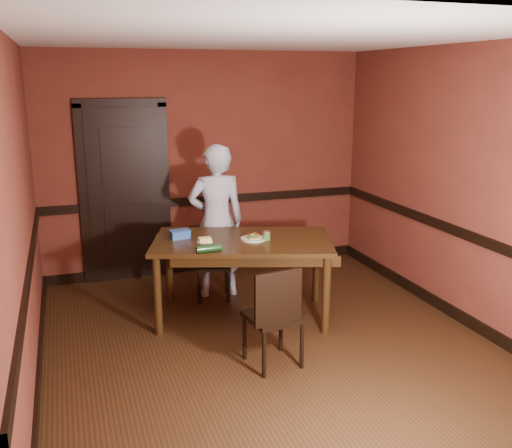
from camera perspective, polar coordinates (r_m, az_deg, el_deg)
floor at (r=5.38m, az=1.22°, el=-11.79°), size 4.00×4.50×0.01m
ceiling at (r=4.84m, az=1.40°, el=18.25°), size 4.00×4.50×0.01m
wall_back at (r=7.06m, az=-4.99°, el=6.00°), size 4.00×0.02×2.70m
wall_front at (r=3.00m, az=16.25°, el=-6.14°), size 4.00×0.02×2.70m
wall_left at (r=4.66m, az=-22.46°, el=0.59°), size 0.02×4.50×2.70m
wall_right at (r=5.92m, az=19.86°, el=3.57°), size 0.02×4.50×2.70m
dado_back at (r=7.13m, az=-4.88°, el=2.40°), size 4.00×0.03×0.10m
dado_left at (r=4.78m, az=-21.77°, el=-4.63°), size 0.03×4.50×0.10m
dado_right at (r=6.00m, az=19.38°, el=-0.66°), size 0.03×4.50×0.10m
baseboard_back at (r=7.35m, az=-4.74°, el=-4.02°), size 4.00×0.03×0.12m
baseboard_left at (r=5.10m, az=-20.87°, el=-13.60°), size 0.03×4.50×0.12m
baseboard_right at (r=6.26m, az=18.74°, el=-8.10°), size 0.03×4.50×0.12m
door at (r=6.91m, az=-12.97°, el=3.32°), size 1.05×0.07×2.20m
dining_table at (r=5.78m, az=-1.36°, el=-5.46°), size 1.97×1.48×0.82m
chair_far at (r=6.29m, az=-4.34°, el=-3.98°), size 0.44×0.44×0.79m
chair_near at (r=4.84m, az=1.71°, el=-9.06°), size 0.47×0.47×0.90m
person at (r=6.27m, az=-3.98°, el=0.28°), size 0.65×0.45×1.70m
sandwich_plate at (r=5.64m, az=-0.26°, el=-1.39°), size 0.25×0.25×0.06m
sauce_jar at (r=5.63m, az=1.07°, el=-1.16°), size 0.08×0.08×0.09m
cheese_saucer at (r=5.57m, az=-5.14°, el=-1.64°), size 0.16×0.16×0.05m
food_tub at (r=5.74m, az=-7.62°, el=-1.01°), size 0.21×0.16×0.08m
wrapped_veg at (r=5.26m, az=-4.74°, el=-2.45°), size 0.24×0.08×0.07m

